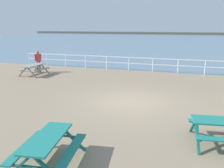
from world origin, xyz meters
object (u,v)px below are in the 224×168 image
picnic_table_near_right (48,144)px  picnic_table_mid_centre (223,126)px  visitor (38,60)px  picnic_table_near_left (34,67)px

picnic_table_near_right → picnic_table_mid_centre: (4.41, 2.52, 0.00)m
picnic_table_near_right → visitor: size_ratio=1.20×
picnic_table_near_left → visitor: 1.20m
picnic_table_mid_centre → visitor: 14.43m
picnic_table_near_left → picnic_table_mid_centre: bearing=-119.4°
picnic_table_near_left → visitor: visitor is taller
picnic_table_near_right → picnic_table_near_left: bearing=29.4°
picnic_table_near_left → picnic_table_near_right: 11.86m
picnic_table_mid_centre → visitor: visitor is taller
picnic_table_near_left → picnic_table_mid_centre: (11.67, -6.87, 0.00)m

